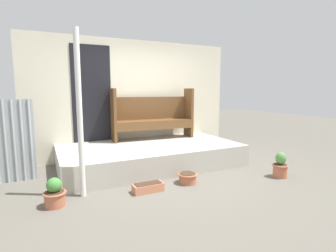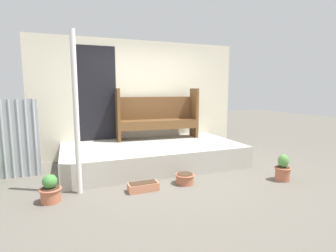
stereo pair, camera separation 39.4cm
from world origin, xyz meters
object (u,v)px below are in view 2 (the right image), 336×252
(flower_pot_left, at_px, (50,190))
(planter_box_rect, at_px, (143,187))
(support_post, at_px, (76,114))
(bench, at_px, (157,114))
(flower_pot_middle, at_px, (185,178))
(flower_pot_right, at_px, (283,169))

(flower_pot_left, relative_size, planter_box_rect, 0.84)
(support_post, bearing_deg, flower_pot_left, -153.61)
(support_post, distance_m, bench, 2.42)
(planter_box_rect, bearing_deg, flower_pot_middle, 4.08)
(bench, relative_size, flower_pot_left, 4.78)
(flower_pot_left, distance_m, flower_pot_middle, 1.99)
(bench, relative_size, planter_box_rect, 4.02)
(support_post, height_order, flower_pot_right, support_post)
(support_post, xyz_separation_m, flower_pot_middle, (1.61, -0.21, -1.07))
(flower_pot_left, relative_size, flower_pot_middle, 1.20)
(bench, relative_size, flower_pot_middle, 5.74)
(flower_pot_middle, bearing_deg, flower_pot_left, 179.46)
(bench, height_order, flower_pot_right, bench)
(support_post, distance_m, planter_box_rect, 1.44)
(flower_pot_left, bearing_deg, support_post, 26.39)
(flower_pot_middle, relative_size, flower_pot_right, 0.72)
(flower_pot_left, distance_m, planter_box_rect, 1.28)
(support_post, relative_size, flower_pot_middle, 7.29)
(bench, distance_m, flower_pot_right, 2.81)
(bench, xyz_separation_m, flower_pot_left, (-2.15, -1.82, -0.79))
(bench, distance_m, flower_pot_left, 2.93)
(flower_pot_left, xyz_separation_m, planter_box_rect, (1.28, -0.07, -0.10))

